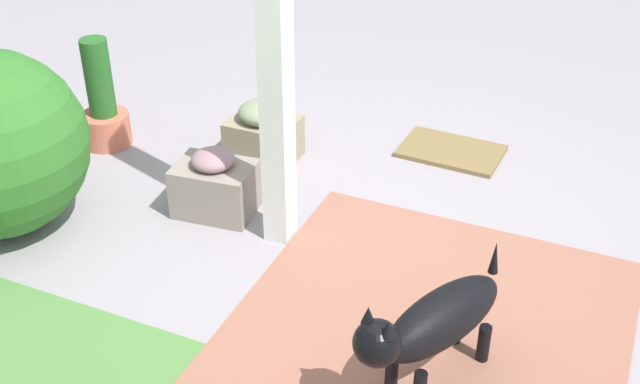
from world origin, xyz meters
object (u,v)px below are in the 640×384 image
at_px(stone_planter_near, 215,185).
at_px(dog, 433,323).
at_px(stone_planter_nearest, 264,133).
at_px(terracotta_pot_tall, 103,108).
at_px(porch_pillar, 275,43).
at_px(doormat, 451,151).

relative_size(stone_planter_near, dog, 0.58).
height_order(stone_planter_near, dog, dog).
distance_m(stone_planter_nearest, terracotta_pot_tall, 1.08).
distance_m(stone_planter_nearest, dog, 2.15).
bearing_deg(terracotta_pot_tall, porch_pillar, 161.85).
relative_size(porch_pillar, doormat, 3.51).
height_order(stone_planter_near, terracotta_pot_tall, terracotta_pot_tall).
xyz_separation_m(stone_planter_near, dog, (-1.53, 0.81, 0.16)).
distance_m(dog, doormat, 2.11).
bearing_deg(stone_planter_nearest, porch_pillar, 123.11).
height_order(dog, doormat, dog).
xyz_separation_m(porch_pillar, doormat, (-0.60, -1.30, -1.12)).
relative_size(stone_planter_near, doormat, 0.74).
bearing_deg(doormat, dog, 103.14).
height_order(stone_planter_nearest, dog, dog).
bearing_deg(dog, doormat, -76.86).
xyz_separation_m(porch_pillar, dog, (-1.08, 0.73, -0.80)).
distance_m(terracotta_pot_tall, dog, 2.89).
xyz_separation_m(porch_pillar, stone_planter_nearest, (0.48, -0.74, -0.95)).
relative_size(stone_planter_nearest, terracotta_pot_tall, 0.57).
distance_m(stone_planter_nearest, doormat, 1.23).
height_order(terracotta_pot_tall, doormat, terracotta_pot_tall).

